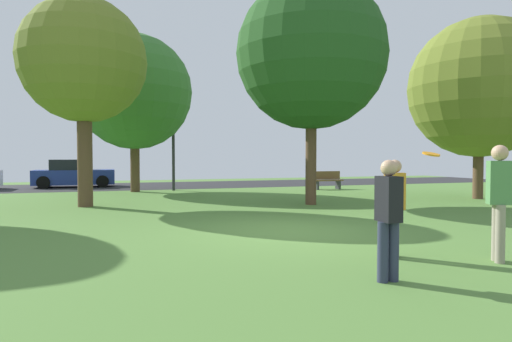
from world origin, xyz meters
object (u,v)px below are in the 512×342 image
Objects in this scene: person_catcher at (499,197)px; person_thrower at (394,204)px; street_lamp_post at (173,144)px; person_bystander at (388,215)px; park_bench at (327,180)px; maple_tree_near at (134,92)px; birch_tree_lone at (84,61)px; frisbee_disc at (431,154)px; oak_tree_right at (311,54)px; parked_car_blue at (74,175)px; oak_tree_center at (479,88)px.

person_thrower is at bearing -0.00° from person_catcher.
person_catcher is 16.12m from street_lamp_post.
park_bench is (6.74, 14.55, -0.41)m from person_bystander.
maple_tree_near is at bearing 9.25° from person_bystander.
birch_tree_lone reaches higher than frisbee_disc.
birch_tree_lone is 11.44m from frisbee_disc.
street_lamp_post is at bearing 115.56° from oak_tree_right.
person_bystander is 0.35× the size of street_lamp_post.
person_catcher reaches higher than person_thrower.
street_lamp_post is at bearing -12.39° from park_bench.
oak_tree_right is 15.04m from parked_car_blue.
oak_tree_center is 11.73m from frisbee_disc.
frisbee_disc is at bearing -57.86° from person_bystander.
person_catcher is (4.67, -15.64, -3.59)m from maple_tree_near.
parked_car_blue reaches higher than park_bench.
birch_tree_lone is 21.36× the size of frisbee_disc.
person_bystander is at bearing -81.39° from maple_tree_near.
park_bench is (9.16, -1.45, -4.14)m from maple_tree_near.
person_bystander is 20.96m from parked_car_blue.
birch_tree_lone is 7.48m from oak_tree_right.
oak_tree_right is at bearing -18.66° from person_bystander.
oak_tree_right is at bearing 103.85° from person_thrower.
maple_tree_near is at bearing -43.83° from person_catcher.
parked_car_blue is at bearing 137.76° from person_thrower.
person_thrower is 0.39× the size of parked_car_blue.
person_thrower is 0.99× the size of park_bench.
person_bystander is 16.04m from park_bench.
park_bench is at bearing -24.21° from person_bystander.
person_catcher is 14.90m from park_bench.
park_bench is at bearing -25.17° from parked_car_blue.
street_lamp_post is at bearing 58.19° from birch_tree_lone.
parked_car_blue is 6.46m from street_lamp_post.
person_thrower is (5.16, -9.21, -3.84)m from birch_tree_lone.
person_thrower is at bearing 150.47° from frisbee_disc.
oak_tree_center reaches higher than person_catcher.
maple_tree_near is at bearing -8.98° from park_bench.
oak_tree_center reaches higher than birch_tree_lone.
person_thrower is at bearing -77.38° from maple_tree_near.
person_catcher is 1.13× the size of park_bench.
person_catcher is at bearing -80.30° from person_bystander.
person_thrower is (3.33, -14.88, -3.74)m from maple_tree_near.
person_thrower is at bearing -105.68° from oak_tree_right.
maple_tree_near is 4.60× the size of person_thrower.
person_catcher is at bearing -68.99° from parked_car_blue.
oak_tree_center is at bearing 68.02° from person_thrower.
oak_tree_center is 21.93× the size of frisbee_disc.
oak_tree_center is 4.33× the size of park_bench.
frisbee_disc reaches higher than person_bystander.
parked_car_blue is at bearing 109.25° from frisbee_disc.
birch_tree_lone is 1.67× the size of parked_car_blue.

